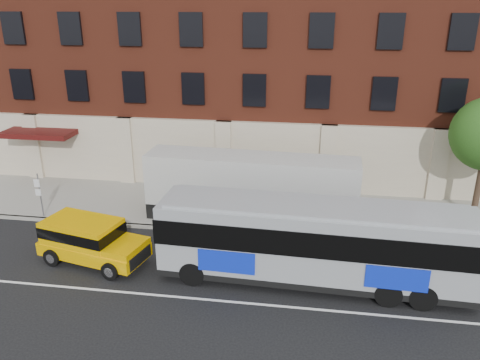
# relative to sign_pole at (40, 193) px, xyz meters

# --- Properties ---
(ground) EXTENTS (120.00, 120.00, 0.00)m
(ground) POSITION_rel_sign_pole_xyz_m (8.50, -6.15, -1.45)
(ground) COLOR black
(ground) RESTS_ON ground
(sidewalk) EXTENTS (60.00, 6.00, 0.15)m
(sidewalk) POSITION_rel_sign_pole_xyz_m (8.50, 2.85, -1.38)
(sidewalk) COLOR gray
(sidewalk) RESTS_ON ground
(kerb) EXTENTS (60.00, 0.25, 0.15)m
(kerb) POSITION_rel_sign_pole_xyz_m (8.50, -0.15, -1.38)
(kerb) COLOR gray
(kerb) RESTS_ON ground
(lane_line) EXTENTS (60.00, 0.12, 0.01)m
(lane_line) POSITION_rel_sign_pole_xyz_m (8.50, -5.65, -1.45)
(lane_line) COLOR silver
(lane_line) RESTS_ON ground
(building) EXTENTS (30.00, 12.10, 15.00)m
(building) POSITION_rel_sign_pole_xyz_m (8.49, 10.77, 6.13)
(building) COLOR maroon
(building) RESTS_ON sidewalk
(sign_pole) EXTENTS (0.30, 0.20, 2.50)m
(sign_pole) POSITION_rel_sign_pole_xyz_m (0.00, 0.00, 0.00)
(sign_pole) COLOR gray
(sign_pole) RESTS_ON ground
(city_bus) EXTENTS (12.30, 3.07, 3.35)m
(city_bus) POSITION_rel_sign_pole_xyz_m (13.80, -3.74, 0.40)
(city_bus) COLOR #94989D
(city_bus) RESTS_ON ground
(yellow_suv) EXTENTS (5.01, 2.93, 1.86)m
(yellow_suv) POSITION_rel_sign_pole_xyz_m (4.28, -3.55, -0.38)
(yellow_suv) COLOR #FAB500
(yellow_suv) RESTS_ON ground
(shipping_container) EXTENTS (10.60, 2.71, 3.50)m
(shipping_container) POSITION_rel_sign_pole_xyz_m (10.66, 1.38, 0.28)
(shipping_container) COLOR black
(shipping_container) RESTS_ON ground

